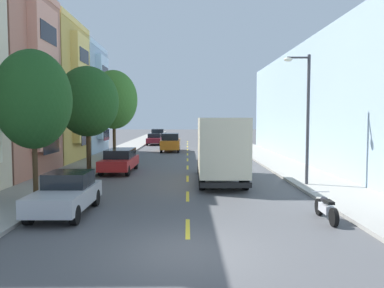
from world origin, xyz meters
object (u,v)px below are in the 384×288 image
Objects in this scene: street_tree_third at (114,100)px; parked_wagon_white at (217,137)px; parked_hatchback_navy at (215,136)px; moving_orange_sedan at (171,142)px; street_tree_nearest at (33,100)px; street_tree_second at (88,102)px; parked_wagon_red at (120,160)px; parked_hatchback_silver at (66,193)px; parked_wagon_champagne at (223,141)px; parked_motorcycle at (326,209)px; delivery_box_truck at (220,146)px; parked_wagon_burgundy at (154,139)px; parked_suv_charcoal at (158,135)px; street_lamp at (305,109)px.

parked_wagon_white is at bearing 63.28° from street_tree_third.
parked_hatchback_navy is 0.84× the size of moving_orange_sedan.
street_tree_second reaches higher than street_tree_nearest.
parked_wagon_red is 10.75m from parked_hatchback_silver.
parked_motorcycle is (0.50, -33.05, -0.39)m from parked_wagon_champagne.
delivery_box_truck is 1.88× the size of parked_hatchback_navy.
parked_suv_charcoal is at bearing 89.99° from parked_wagon_burgundy.
parked_hatchback_navy is 14.72m from parked_wagon_champagne.
street_lamp is 38.66m from parked_suv_charcoal.
street_tree_third is 29.78m from parked_hatchback_navy.
parked_wagon_champagne is at bearing -90.27° from parked_wagon_white.
street_tree_nearest is at bearing -165.10° from street_lamp.
street_tree_nearest reaches higher than parked_wagon_champagne.
street_tree_third reaches higher than parked_wagon_champagne.
parked_wagon_burgundy is 38.69m from parked_motorcycle.
street_tree_third is at bearing 123.32° from delivery_box_truck.
parked_wagon_white is 0.99× the size of moving_orange_sedan.
street_tree_nearest is at bearing 164.41° from parked_motorcycle.
street_tree_nearest is 46.08m from parked_hatchback_navy.
delivery_box_truck is at bearing -56.68° from street_tree_third.
parked_wagon_burgundy is 0.99× the size of parked_wagon_white.
street_lamp is 0.87× the size of delivery_box_truck.
street_tree_nearest is at bearing -90.00° from street_tree_second.
parked_wagon_red is (-8.69, -29.82, 0.00)m from parked_wagon_white.
parked_suv_charcoal is at bearing 89.99° from parked_wagon_red.
street_tree_nearest is 34.71m from parked_wagon_burgundy.
street_tree_second is 4.26m from parked_wagon_red.
delivery_box_truck is 1.59× the size of parked_wagon_white.
street_tree_second is at bearing -106.68° from parked_hatchback_navy.
parked_hatchback_navy is 37.06m from parked_wagon_red.
parked_wagon_champagne is at bearing 70.42° from street_tree_nearest.
street_tree_nearest is at bearing -92.84° from parked_suv_charcoal.
parked_wagon_champagne is (-0.04, -8.54, 0.00)m from parked_wagon_white.
parked_wagon_champagne is 8.37m from moving_orange_sedan.
parked_wagon_burgundy is 36.56m from parked_hatchback_silver.
parked_hatchback_silver is (-8.86, -46.75, 0.00)m from parked_hatchback_navy.
parked_motorcycle is at bearing -78.14° from parked_suv_charcoal.
delivery_box_truck is 39.99m from parked_hatchback_navy.
parked_suv_charcoal is (2.01, 31.80, -3.58)m from street_tree_second.
parked_wagon_white is at bearing 74.47° from street_tree_nearest.
delivery_box_truck is at bearing 47.66° from parked_hatchback_silver.
parked_wagon_champagne is at bearing 84.43° from delivery_box_truck.
moving_orange_sedan is 2.34× the size of parked_motorcycle.
parked_hatchback_navy is at bearing 90.42° from parked_motorcycle.
parked_motorcycle is at bearing -76.50° from moving_orange_sedan.
parked_wagon_champagne is at bearing 50.00° from street_tree_third.
street_lamp is at bearing 14.90° from street_tree_nearest.
parked_wagon_red is at bearing 127.86° from parked_motorcycle.
street_tree_nearest is 9.76m from delivery_box_truck.
street_tree_nearest reaches higher than parked_wagon_white.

